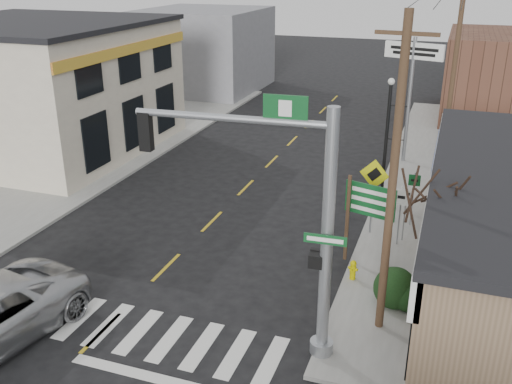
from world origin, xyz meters
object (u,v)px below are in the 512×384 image
(bare_tree, at_px, (435,185))
(utility_pole_far, at_px, (455,58))
(dance_center_sign, at_px, (412,68))
(fire_hydrant, at_px, (353,269))
(utility_pole_near, at_px, (393,180))
(traffic_signal_pole, at_px, (296,208))
(lamp_post, at_px, (388,133))
(guide_sign, at_px, (370,210))

(bare_tree, xyz_separation_m, utility_pole_far, (0.02, 16.69, 0.91))
(dance_center_sign, xyz_separation_m, bare_tree, (1.93, -14.62, -0.58))
(fire_hydrant, height_order, utility_pole_near, utility_pole_near)
(traffic_signal_pole, relative_size, lamp_post, 1.27)
(fire_hydrant, bearing_deg, utility_pole_far, 81.43)
(guide_sign, height_order, lamp_post, lamp_post)
(traffic_signal_pole, relative_size, fire_hydrant, 10.20)
(lamp_post, height_order, dance_center_sign, dance_center_sign)
(guide_sign, xyz_separation_m, fire_hydrant, (-0.23, -1.23, -1.65))
(traffic_signal_pole, bearing_deg, dance_center_sign, 82.45)
(lamp_post, xyz_separation_m, dance_center_sign, (0.25, 6.26, 1.67))
(fire_hydrant, xyz_separation_m, dance_center_sign, (0.32, 12.98, 4.46))
(lamp_post, bearing_deg, utility_pole_far, 64.06)
(bare_tree, height_order, utility_pole_near, utility_pole_near)
(dance_center_sign, bearing_deg, guide_sign, -74.38)
(dance_center_sign, relative_size, bare_tree, 1.18)
(guide_sign, distance_m, lamp_post, 5.61)
(lamp_post, relative_size, utility_pole_far, 0.54)
(guide_sign, distance_m, fire_hydrant, 2.07)
(traffic_signal_pole, xyz_separation_m, bare_tree, (3.17, 2.42, 0.13))
(lamp_post, bearing_deg, utility_pole_near, -93.92)
(traffic_signal_pole, distance_m, utility_pole_near, 2.76)
(guide_sign, distance_m, utility_pole_near, 4.46)
(dance_center_sign, relative_size, utility_pole_near, 0.73)
(traffic_signal_pole, bearing_deg, utility_pole_near, 35.60)
(fire_hydrant, xyz_separation_m, utility_pole_far, (2.27, 15.05, 4.79))
(fire_hydrant, bearing_deg, bare_tree, -36.09)
(traffic_signal_pole, height_order, dance_center_sign, traffic_signal_pole)
(guide_sign, relative_size, fire_hydrant, 4.64)
(traffic_signal_pole, distance_m, bare_tree, 3.99)
(dance_center_sign, bearing_deg, utility_pole_far, 62.66)
(guide_sign, bearing_deg, fire_hydrant, -84.45)
(lamp_post, bearing_deg, bare_tree, -86.43)
(traffic_signal_pole, xyz_separation_m, dance_center_sign, (1.24, 17.05, 0.71))
(guide_sign, bearing_deg, bare_tree, -38.89)
(bare_tree, bearing_deg, lamp_post, 104.65)
(bare_tree, bearing_deg, utility_pole_near, -146.10)
(bare_tree, bearing_deg, guide_sign, 125.12)
(utility_pole_near, bearing_deg, traffic_signal_pole, -135.12)
(guide_sign, relative_size, lamp_post, 0.58)
(utility_pole_near, height_order, utility_pole_far, utility_pole_far)
(bare_tree, distance_m, utility_pole_near, 1.29)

